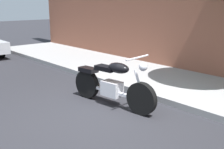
# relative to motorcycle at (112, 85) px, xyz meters

# --- Properties ---
(ground_plane) EXTENTS (60.00, 60.00, 0.00)m
(ground_plane) POSITION_rel_motorcycle_xyz_m (0.35, -0.54, -0.47)
(ground_plane) COLOR #28282D
(sidewalk) EXTENTS (18.38, 2.63, 0.14)m
(sidewalk) POSITION_rel_motorcycle_xyz_m (0.35, 2.21, -0.40)
(sidewalk) COLOR #979797
(sidewalk) RESTS_ON ground
(motorcycle) EXTENTS (2.22, 0.70, 1.16)m
(motorcycle) POSITION_rel_motorcycle_xyz_m (0.00, 0.00, 0.00)
(motorcycle) COLOR black
(motorcycle) RESTS_ON ground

